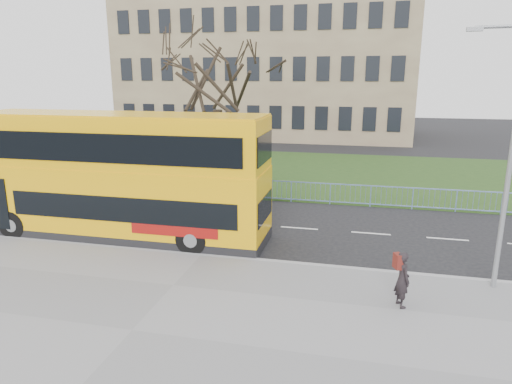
# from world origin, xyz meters

# --- Properties ---
(ground) EXTENTS (120.00, 120.00, 0.00)m
(ground) POSITION_xyz_m (0.00, 0.00, 0.00)
(ground) COLOR black
(ground) RESTS_ON ground
(pavement) EXTENTS (80.00, 10.50, 0.12)m
(pavement) POSITION_xyz_m (0.00, -6.75, 0.06)
(pavement) COLOR slate
(pavement) RESTS_ON ground
(kerb) EXTENTS (80.00, 0.20, 0.14)m
(kerb) POSITION_xyz_m (0.00, -1.55, 0.07)
(kerb) COLOR gray
(kerb) RESTS_ON ground
(grass_verge) EXTENTS (80.00, 15.40, 0.08)m
(grass_verge) POSITION_xyz_m (0.00, 14.30, 0.04)
(grass_verge) COLOR #1D3B15
(grass_verge) RESTS_ON ground
(guard_railing) EXTENTS (40.00, 0.12, 1.10)m
(guard_railing) POSITION_xyz_m (0.00, 6.60, 0.55)
(guard_railing) COLOR #728FCA
(guard_railing) RESTS_ON ground
(bare_tree) EXTENTS (7.24, 7.24, 10.34)m
(bare_tree) POSITION_xyz_m (-3.00, 10.00, 5.25)
(bare_tree) COLOR black
(bare_tree) RESTS_ON grass_verge
(civic_building) EXTENTS (30.00, 15.00, 14.00)m
(civic_building) POSITION_xyz_m (-5.00, 35.00, 7.00)
(civic_building) COLOR #78624C
(civic_building) RESTS_ON ground
(yellow_bus) EXTENTS (11.73, 2.83, 4.91)m
(yellow_bus) POSITION_xyz_m (-3.84, -0.13, 2.64)
(yellow_bus) COLOR #F3AE0A
(yellow_bus) RESTS_ON ground
(pedestrian) EXTENTS (0.58, 0.69, 1.60)m
(pedestrian) POSITION_xyz_m (6.72, -3.89, 0.92)
(pedestrian) COLOR black
(pedestrian) RESTS_ON pavement
(street_lamp) EXTENTS (1.61, 0.33, 7.59)m
(street_lamp) POSITION_xyz_m (9.48, -1.99, 4.28)
(street_lamp) COLOR gray
(street_lamp) RESTS_ON pavement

